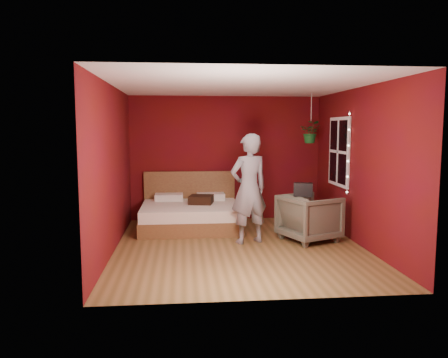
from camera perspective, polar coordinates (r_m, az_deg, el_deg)
floor at (r=7.23m, az=2.00°, el=-8.84°), size 4.50×4.50×0.00m
room_walls at (r=6.98m, az=2.05°, el=4.58°), size 4.04×4.54×2.62m
window at (r=8.33m, az=14.77°, el=3.46°), size 0.05×0.97×1.27m
fairy_lights at (r=7.83m, az=15.92°, el=3.24°), size 0.04×0.04×1.45m
bed at (r=8.56m, az=-4.41°, el=-4.56°), size 1.89×1.60×1.04m
person at (r=7.32m, az=3.26°, el=-1.29°), size 0.78×0.64×1.84m
armchair at (r=7.68m, az=11.09°, el=-4.97°), size 1.15×1.13×0.80m
handbag at (r=7.42m, az=10.31°, el=-1.35°), size 0.34×0.24×0.22m
throw_pillow at (r=8.51m, az=-3.00°, el=-2.70°), size 0.52×0.52×0.16m
hanging_plant at (r=8.60m, az=11.26°, el=6.03°), size 0.48×0.46×0.96m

